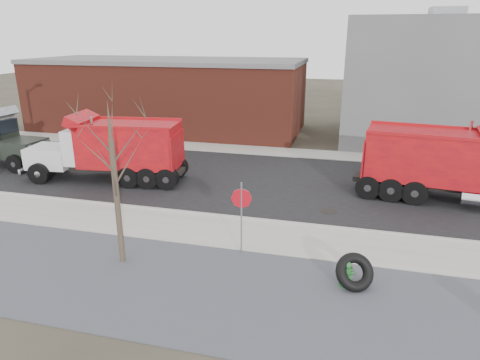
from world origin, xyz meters
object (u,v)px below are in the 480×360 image
(fire_hydrant, at_px, (347,275))
(truck_tire, at_px, (355,272))
(dump_truck_red_a, at_px, (450,163))
(stop_sign, at_px, (241,205))
(dump_truck_red_b, at_px, (111,148))

(fire_hydrant, distance_m, truck_tire, 0.25)
(fire_hydrant, height_order, dump_truck_red_a, dump_truck_red_a)
(stop_sign, bearing_deg, dump_truck_red_b, 159.58)
(dump_truck_red_b, bearing_deg, dump_truck_red_a, 177.38)
(truck_tire, xyz_separation_m, dump_truck_red_b, (-11.66, 6.90, 1.20))
(fire_hydrant, distance_m, dump_truck_red_a, 9.11)
(fire_hydrant, relative_size, truck_tire, 0.58)
(truck_tire, relative_size, dump_truck_red_b, 0.18)
(fire_hydrant, height_order, truck_tire, truck_tire)
(fire_hydrant, bearing_deg, dump_truck_red_a, 38.48)
(fire_hydrant, xyz_separation_m, dump_truck_red_a, (4.05, 8.04, 1.37))
(truck_tire, xyz_separation_m, dump_truck_red_a, (3.84, 8.04, 1.25))
(fire_hydrant, distance_m, dump_truck_red_b, 13.43)
(stop_sign, bearing_deg, dump_truck_red_a, 57.50)
(dump_truck_red_a, bearing_deg, fire_hydrant, -109.76)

